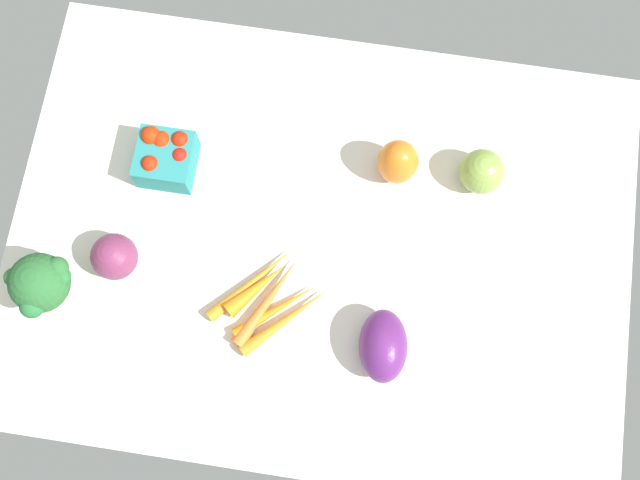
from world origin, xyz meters
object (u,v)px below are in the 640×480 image
at_px(heirloom_tomato_green, 482,172).
at_px(berry_basket, 166,157).
at_px(red_onion_center, 114,257).
at_px(bell_pepper_orange, 398,162).
at_px(eggplant, 383,346).
at_px(broccoli_head, 40,283).
at_px(carrot_bunch, 267,299).

distance_m(heirloom_tomato_green, berry_basket, 0.53).
xyz_separation_m(red_onion_center, berry_basket, (0.05, 0.18, -0.00)).
height_order(red_onion_center, berry_basket, same).
relative_size(bell_pepper_orange, berry_basket, 1.02).
height_order(eggplant, heirloom_tomato_green, same).
height_order(bell_pepper_orange, heirloom_tomato_green, bell_pepper_orange).
xyz_separation_m(bell_pepper_orange, red_onion_center, (-0.43, -0.23, -0.01)).
bearing_deg(eggplant, berry_basket, -129.81).
bearing_deg(bell_pepper_orange, red_onion_center, -152.29).
height_order(broccoli_head, carrot_bunch, broccoli_head).
bearing_deg(eggplant, bell_pepper_orange, 176.08).
relative_size(broccoli_head, carrot_bunch, 0.61).
distance_m(eggplant, carrot_bunch, 0.20).
bearing_deg(red_onion_center, broccoli_head, -144.89).
bearing_deg(broccoli_head, eggplant, -1.16).
bearing_deg(eggplant, carrot_bunch, -111.21).
height_order(broccoli_head, berry_basket, broccoli_head).
bearing_deg(bell_pepper_orange, carrot_bunch, -125.16).
xyz_separation_m(eggplant, heirloom_tomato_green, (0.12, 0.31, -0.00)).
relative_size(carrot_bunch, heirloom_tomato_green, 2.63).
relative_size(eggplant, carrot_bunch, 0.58).
bearing_deg(berry_basket, eggplant, -32.85).
xyz_separation_m(eggplant, carrot_bunch, (-0.20, 0.05, -0.03)).
bearing_deg(broccoli_head, berry_basket, 60.27).
distance_m(eggplant, bell_pepper_orange, 0.31).
xyz_separation_m(heirloom_tomato_green, berry_basket, (-0.53, -0.05, -0.00)).
distance_m(red_onion_center, heirloom_tomato_green, 0.62).
distance_m(red_onion_center, berry_basket, 0.19).
xyz_separation_m(eggplant, bell_pepper_orange, (-0.02, 0.30, 0.01)).
height_order(eggplant, bell_pepper_orange, bell_pepper_orange).
height_order(red_onion_center, heirloom_tomato_green, same).
bearing_deg(heirloom_tomato_green, broccoli_head, -155.71).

